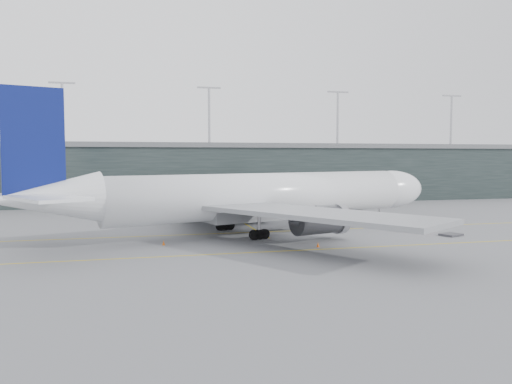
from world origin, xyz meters
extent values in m
plane|color=slate|center=(0.00, 0.00, 0.00)|extent=(320.00, 320.00, 0.00)
cube|color=gold|center=(0.00, -4.00, 0.01)|extent=(160.00, 0.25, 0.02)
cube|color=gold|center=(0.00, -20.00, 0.01)|extent=(160.00, 0.25, 0.02)
cube|color=gold|center=(5.00, 20.00, 0.01)|extent=(0.25, 60.00, 0.02)
cube|color=black|center=(0.00, 58.00, 7.00)|extent=(240.00, 35.00, 14.00)
cube|color=slate|center=(0.00, 58.00, 14.60)|extent=(240.00, 36.00, 1.20)
cylinder|color=#9E9EA3|center=(-30.00, 48.00, 22.00)|extent=(0.60, 0.60, 14.00)
cylinder|color=#9E9EA3|center=(5.00, 48.00, 22.00)|extent=(0.60, 0.60, 14.00)
cylinder|color=#9E9EA3|center=(40.00, 48.00, 22.00)|extent=(0.60, 0.60, 14.00)
cylinder|color=#9E9EA3|center=(75.00, 48.00, 22.00)|extent=(0.60, 0.60, 14.00)
cylinder|color=white|center=(6.00, -4.43, 5.81)|extent=(50.19, 21.36, 6.80)
ellipsoid|color=white|center=(31.66, 3.49, 5.81)|extent=(15.64, 10.70, 6.80)
cone|color=white|center=(-23.86, -13.64, 6.58)|extent=(13.45, 9.79, 6.52)
cube|color=gray|center=(4.95, -4.75, 3.18)|extent=(18.38, 10.41, 2.19)
cube|color=black|center=(35.64, 4.71, 6.91)|extent=(3.27, 3.85, 0.88)
cube|color=gray|center=(7.86, -21.64, 4.71)|extent=(25.64, 32.01, 0.60)
cylinder|color=#37373C|center=(11.16, -13.73, 2.85)|extent=(8.46, 5.93, 3.84)
cube|color=gray|center=(-2.15, 10.84, 4.71)|extent=(10.50, 31.98, 0.60)
cylinder|color=#37373C|center=(5.02, 6.17, 2.85)|extent=(8.46, 5.93, 3.84)
cube|color=#0A1458|center=(-25.43, -14.12, 13.48)|extent=(6.97, 2.62, 13.15)
cube|color=white|center=(-23.13, -19.72, 7.13)|extent=(10.35, 11.56, 0.38)
cube|color=white|center=(-26.68, -8.20, 7.13)|extent=(6.39, 10.08, 0.38)
cylinder|color=black|center=(29.04, 2.68, 0.60)|extent=(1.28, 0.77, 1.21)
cylinder|color=#9E9EA3|center=(29.04, 2.68, 1.43)|extent=(0.33, 0.33, 2.85)
cylinder|color=black|center=(3.36, -10.75, 0.71)|extent=(1.52, 0.94, 1.43)
cylinder|color=black|center=(0.26, -0.69, 0.71)|extent=(1.52, 0.94, 1.43)
cube|color=#2E2E33|center=(21.12, 0.18, 5.14)|extent=(4.42, 4.65, 2.88)
cube|color=#2E2E33|center=(17.96, 8.11, 5.14)|extent=(7.33, 13.37, 2.57)
cube|color=#2E2E33|center=(13.03, 20.53, 5.14)|extent=(7.56, 13.46, 2.67)
cube|color=#2E2E33|center=(8.09, 32.95, 5.14)|extent=(7.80, 13.56, 2.78)
cylinder|color=#9E9EA3|center=(17.70, 8.78, 1.95)|extent=(0.51, 0.51, 3.91)
cube|color=#37373C|center=(17.70, 8.78, 0.36)|extent=(2.48, 2.19, 0.72)
cylinder|color=#2E2E33|center=(21.12, 40.50, 5.14)|extent=(4.11, 4.11, 3.08)
cylinder|color=#2E2E33|center=(21.12, 40.50, 1.85)|extent=(1.85, 1.85, 3.70)
cube|color=#AB0C1D|center=(28.80, -9.68, 0.83)|extent=(2.45, 1.94, 1.27)
cylinder|color=black|center=(28.20, -10.38, 0.20)|extent=(0.42, 0.26, 0.39)
cylinder|color=black|center=(29.69, -9.92, 0.20)|extent=(0.42, 0.26, 0.39)
cylinder|color=black|center=(27.91, -9.45, 0.20)|extent=(0.42, 0.26, 0.39)
cylinder|color=black|center=(29.40, -8.99, 0.20)|extent=(0.42, 0.26, 0.39)
cube|color=#36353A|center=(31.86, -14.28, 0.18)|extent=(3.60, 3.25, 0.30)
cube|color=#37373C|center=(-4.63, 9.92, 0.13)|extent=(2.16, 1.98, 0.17)
cube|color=#A9AFB5|center=(-4.63, 9.92, 0.92)|extent=(1.81, 1.76, 1.31)
cube|color=navy|center=(-4.63, 9.92, 1.60)|extent=(1.86, 1.82, 0.07)
cube|color=#37373C|center=(-1.44, 12.16, 0.15)|extent=(2.10, 1.70, 0.21)
cube|color=#ADB2B9|center=(-1.44, 12.16, 1.08)|extent=(1.69, 1.59, 1.54)
cube|color=navy|center=(-1.44, 12.16, 1.88)|extent=(1.74, 1.64, 0.08)
cube|color=#37373C|center=(-0.89, 10.86, 0.14)|extent=(2.25, 2.00, 0.19)
cube|color=#B8BDC5|center=(-0.89, 10.86, 0.99)|extent=(1.86, 1.80, 1.42)
cube|color=navy|center=(-0.89, 10.86, 1.73)|extent=(1.92, 1.85, 0.08)
cone|color=orange|center=(31.54, -6.41, 0.32)|extent=(0.40, 0.40, 0.63)
cone|color=#FE5F0E|center=(9.28, -18.42, 0.31)|extent=(0.39, 0.39, 0.63)
cone|color=#FF420E|center=(7.67, 9.86, 0.39)|extent=(0.49, 0.49, 0.79)
cone|color=#CB540B|center=(-10.11, -12.23, 0.31)|extent=(0.39, 0.39, 0.62)
camera|label=1|loc=(-13.77, -78.68, 11.65)|focal=35.00mm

